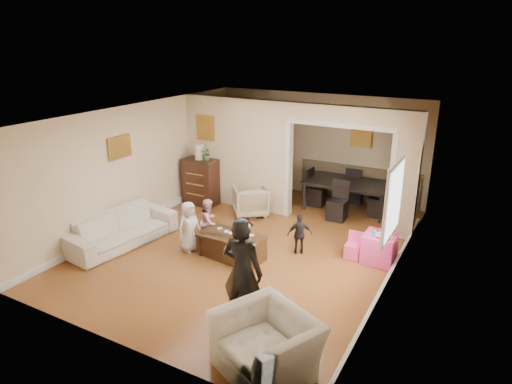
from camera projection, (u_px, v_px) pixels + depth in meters
The scene contains 27 objects.
floor at pixel (251, 245), 8.91m from camera, with size 7.00×7.00×0.00m, color brown.
partition_left at pixel (238, 153), 10.60m from camera, with size 2.75×0.18×2.60m, color beige.
partition_right at pixel (405, 176), 8.85m from camera, with size 0.55×0.18×2.60m, color beige.
partition_header at pixel (341, 114), 9.10m from camera, with size 2.22×0.18×0.35m, color beige.
window_pane at pixel (394, 201), 6.83m from camera, with size 0.03×0.95×1.10m, color white.
framed_art_partition at pixel (205, 128), 10.71m from camera, with size 0.45×0.03×0.55m, color brown.
framed_art_sofa_wall at pixel (119, 147), 9.05m from camera, with size 0.03×0.55×0.40m, color brown.
framed_art_alcove at pixel (361, 134), 10.70m from camera, with size 0.45×0.03×0.55m, color brown.
sofa at pixel (122, 229), 8.87m from camera, with size 2.21×0.87×0.65m, color silver.
armchair_back at pixel (250, 201), 10.31m from camera, with size 0.73×0.76×0.69m, color tan.
armchair_front at pixel (267, 345), 5.45m from camera, with size 1.15×1.01×0.75m, color silver.
dresser at pixel (201, 182), 10.92m from camera, with size 0.82×0.46×1.13m, color #351810.
table_lamp at pixel (200, 152), 10.67m from camera, with size 0.22×0.22×0.36m, color beige.
potted_plant at pixel (206, 154), 10.58m from camera, with size 0.29×0.25×0.32m, color #36652D.
coffee_table at pixel (231, 246), 8.35m from camera, with size 1.21×0.61×0.45m, color #3B2212.
coffee_cup at pixel (234, 235), 8.17m from camera, with size 0.10×0.10×0.09m, color silver.
play_table at pixel (379, 248), 8.17m from camera, with size 0.56×0.56×0.54m, color #FF43A4.
cereal_box at pixel (389, 226), 8.06m from camera, with size 0.20×0.07×0.30m, color gold.
cyan_cup at pixel (374, 233), 8.07m from camera, with size 0.08×0.08×0.08m, color teal.
toy_block at pixel (376, 230), 8.23m from camera, with size 0.08×0.06×0.05m, color red.
play_bowl at pixel (382, 236), 7.95m from camera, with size 0.23×0.23×0.06m, color silver.
dining_table at pixel (347, 196), 10.57m from camera, with size 1.99×1.11×0.70m, color black.
adult_person at pixel (242, 272), 6.21m from camera, with size 0.61×0.40×1.66m, color black.
child_kneel_a at pixel (189, 227), 8.52m from camera, with size 0.49×0.32×0.99m, color silver.
child_kneel_b at pixel (209, 222), 8.83m from camera, with size 0.45×0.35×0.93m, color pink.
child_toddler at pixel (300, 234), 8.44m from camera, with size 0.47×0.19×0.80m, color black.
craft_papers at pixel (235, 233), 8.33m from camera, with size 0.79×0.41×0.00m.
Camera 1 is at (3.96, -7.03, 3.93)m, focal length 31.48 mm.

